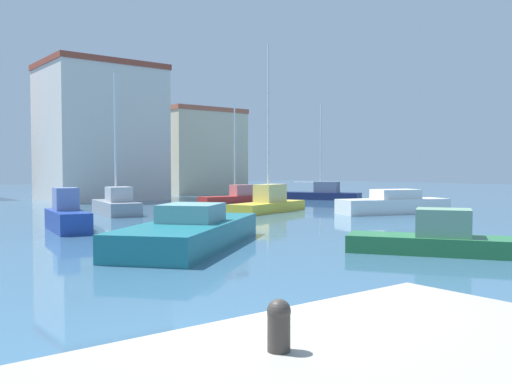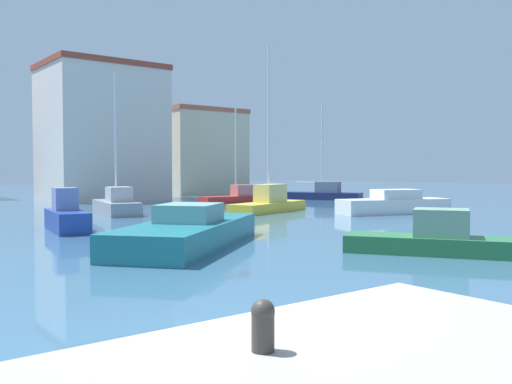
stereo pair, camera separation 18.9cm
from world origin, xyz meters
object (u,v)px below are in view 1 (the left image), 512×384
(motorboat_blue_mid_harbor, at_px, (67,217))
(sailboat_grey_far_right, at_px, (116,204))
(motorboat_green_center_channel, at_px, (439,239))
(mooring_bollard, at_px, (279,323))
(sailboat_red_distant_north, at_px, (236,196))
(sailboat_navy_far_left, at_px, (322,194))
(sailboat_yellow_inner_mooring, at_px, (269,202))
(motorboat_teal_near_pier, at_px, (191,232))
(motorboat_white_distant_east, at_px, (393,204))

(motorboat_blue_mid_harbor, bearing_deg, sailboat_grey_far_right, 52.63)
(motorboat_blue_mid_harbor, distance_m, motorboat_green_center_channel, 16.08)
(mooring_bollard, height_order, sailboat_red_distant_north, sailboat_red_distant_north)
(sailboat_navy_far_left, xyz_separation_m, sailboat_grey_far_right, (-21.83, -3.97, 0.06))
(mooring_bollard, height_order, sailboat_navy_far_left, sailboat_navy_far_left)
(mooring_bollard, height_order, motorboat_blue_mid_harbor, motorboat_blue_mid_harbor)
(motorboat_green_center_channel, bearing_deg, motorboat_blue_mid_harbor, 116.89)
(motorboat_green_center_channel, distance_m, sailboat_yellow_inner_mooring, 18.94)
(motorboat_blue_mid_harbor, bearing_deg, mooring_bollard, -103.96)
(sailboat_grey_far_right, distance_m, sailboat_yellow_inner_mooring, 9.72)
(sailboat_red_distant_north, height_order, motorboat_teal_near_pier, sailboat_red_distant_north)
(mooring_bollard, xyz_separation_m, sailboat_navy_far_left, (32.65, 32.13, -0.70))
(sailboat_navy_far_left, xyz_separation_m, sailboat_yellow_inner_mooring, (-13.07, -8.18, 0.08))
(mooring_bollard, bearing_deg, sailboat_navy_far_left, 44.54)
(sailboat_red_distant_north, xyz_separation_m, motorboat_teal_near_pier, (-17.01, -20.50, 0.01))
(sailboat_navy_far_left, bearing_deg, motorboat_teal_near_pier, -143.36)
(sailboat_navy_far_left, relative_size, motorboat_teal_near_pier, 1.02)
(sailboat_grey_far_right, relative_size, motorboat_teal_near_pier, 1.01)
(sailboat_navy_far_left, bearing_deg, mooring_bollard, -135.46)
(motorboat_blue_mid_harbor, xyz_separation_m, sailboat_yellow_inner_mooring, (14.42, 3.20, -0.01))
(motorboat_blue_mid_harbor, xyz_separation_m, motorboat_teal_near_pier, (1.75, -7.77, -0.11))
(motorboat_teal_near_pier, bearing_deg, sailboat_navy_far_left, 36.64)
(sailboat_navy_far_left, distance_m, motorboat_blue_mid_harbor, 29.75)
(motorboat_blue_mid_harbor, xyz_separation_m, motorboat_green_center_channel, (7.27, -14.34, -0.15))
(motorboat_blue_mid_harbor, relative_size, motorboat_green_center_channel, 0.76)
(motorboat_white_distant_east, bearing_deg, sailboat_yellow_inner_mooring, 130.49)
(sailboat_navy_far_left, height_order, motorboat_teal_near_pier, sailboat_navy_far_left)
(sailboat_yellow_inner_mooring, bearing_deg, sailboat_navy_far_left, 32.06)
(sailboat_yellow_inner_mooring, bearing_deg, sailboat_red_distant_north, 65.58)
(mooring_bollard, xyz_separation_m, sailboat_grey_far_right, (10.82, 28.16, -0.64))
(motorboat_blue_mid_harbor, bearing_deg, motorboat_green_center_channel, -63.11)
(motorboat_teal_near_pier, distance_m, motorboat_green_center_channel, 8.58)
(sailboat_navy_far_left, relative_size, motorboat_blue_mid_harbor, 1.98)
(motorboat_teal_near_pier, bearing_deg, mooring_bollard, -118.02)
(motorboat_green_center_channel, xyz_separation_m, sailboat_yellow_inner_mooring, (7.15, 17.54, 0.15))
(sailboat_navy_far_left, bearing_deg, motorboat_blue_mid_harbor, -157.51)
(sailboat_red_distant_north, bearing_deg, motorboat_white_distant_east, -86.89)
(sailboat_red_distant_north, xyz_separation_m, motorboat_white_distant_east, (0.85, -15.60, 0.07))
(sailboat_navy_far_left, distance_m, motorboat_green_center_channel, 32.71)
(sailboat_navy_far_left, height_order, sailboat_grey_far_right, sailboat_navy_far_left)
(mooring_bollard, distance_m, motorboat_teal_near_pier, 14.72)
(motorboat_green_center_channel, height_order, sailboat_yellow_inner_mooring, sailboat_yellow_inner_mooring)
(sailboat_navy_far_left, height_order, sailboat_red_distant_north, sailboat_navy_far_left)
(sailboat_grey_far_right, relative_size, motorboat_green_center_channel, 1.50)
(mooring_bollard, height_order, sailboat_grey_far_right, sailboat_grey_far_right)
(motorboat_blue_mid_harbor, distance_m, sailboat_yellow_inner_mooring, 14.77)
(sailboat_grey_far_right, xyz_separation_m, sailboat_yellow_inner_mooring, (8.76, -4.22, 0.02))
(sailboat_grey_far_right, relative_size, motorboat_white_distant_east, 1.18)
(motorboat_teal_near_pier, xyz_separation_m, sailboat_yellow_inner_mooring, (12.68, 10.97, 0.11))
(mooring_bollard, relative_size, motorboat_blue_mid_harbor, 0.12)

